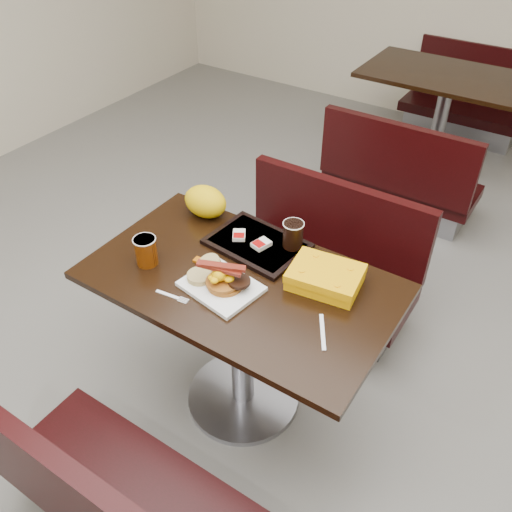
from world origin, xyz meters
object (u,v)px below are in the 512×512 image
Objects in this scene: table_far at (439,124)px; fork at (168,295)px; platter at (221,286)px; coffee_cup_near at (146,251)px; clamshell at (325,277)px; bench_far_s at (404,165)px; table_near at (242,344)px; coffee_cup_far at (293,235)px; bench_near_n at (319,261)px; pancake_stack at (225,283)px; paper_bag at (205,202)px; bench_near_s at (128,474)px; knife at (323,332)px; hashbrown_sleeve_left at (239,235)px; bench_far_n at (466,95)px; tray at (257,244)px; hashbrown_sleeve_right at (261,244)px.

table_far is 8.74× the size of fork.
coffee_cup_near is at bearing -163.88° from platter.
clamshell is (0.65, 0.27, -0.02)m from coffee_cup_near.
table_near is at bearing -90.00° from bench_far_s.
table_near is 2.60m from table_far.
coffee_cup_near is at bearing -161.22° from table_near.
fork is at bearing -116.77° from coffee_cup_far.
bench_near_n is 0.89m from pancake_stack.
paper_bag is at bearing -103.04° from bench_far_s.
bench_near_s is 5.92× the size of knife.
hashbrown_sleeve_left is at bearing -148.07° from knife.
knife is at bearing -71.98° from clamshell.
platter is (-0.03, -3.38, 0.40)m from bench_far_n.
tray is 1.94× the size of paper_bag.
hashbrown_sleeve_right is at bearing -153.66° from knife.
hashbrown_sleeve_left is (-0.14, -3.10, 0.42)m from bench_far_n.
table_near is 0.58m from coffee_cup_near.
platter is 0.43m from knife.
hashbrown_sleeve_right reaches higher than fork.
coffee_cup_far is (0.22, 0.07, 0.05)m from hashbrown_sleeve_left.
platter is 0.20m from fork.
paper_bag reaches higher than coffee_cup_near.
bench_near_n is 0.67m from hashbrown_sleeve_left.
hashbrown_sleeve_left is at bearing -105.99° from bench_near_n.
coffee_cup_far is at bearing 55.95° from fork.
clamshell is at bearing 37.25° from pancake_stack.
table_far is at bearing 90.00° from bench_near_n.
coffee_cup_near reaches higher than table_far.
table_far is at bearing 90.00° from bench_far_s.
bench_far_s is at bearing 90.00° from bench_near_n.
coffee_cup_near reaches higher than bench_near_n.
bench_near_n is (0.00, 0.70, -0.02)m from table_near.
bench_far_n is at bearing 155.62° from knife.
tray reaches higher than bench_near_n.
bench_far_s is 1.73m from paper_bag.
pancake_stack is (-0.01, -2.68, 0.41)m from table_far.
hashbrown_sleeve_left is at bearing 125.79° from table_near.
hashbrown_sleeve_left reaches higher than bench_far_n.
pancake_stack is 0.30m from tray.
knife is at bearing -10.85° from table_near.
hashbrown_sleeve_right reaches higher than table_far.
hashbrown_sleeve_left is 0.62× the size of coffee_cup_far.
pancake_stack is 0.34× the size of tray.
coffee_cup_near is (-0.33, -0.04, 0.05)m from platter.
table_far is at bearing 54.62° from hashbrown_sleeve_left.
bench_near_s is at bearing -94.41° from coffee_cup_far.
table_far is 17.25× the size of hashbrown_sleeve_left.
bench_far_s is 1.76m from hashbrown_sleeve_left.
bench_near_n is at bearing 88.96° from pancake_stack.
bench_near_s is 2.55× the size of tray.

